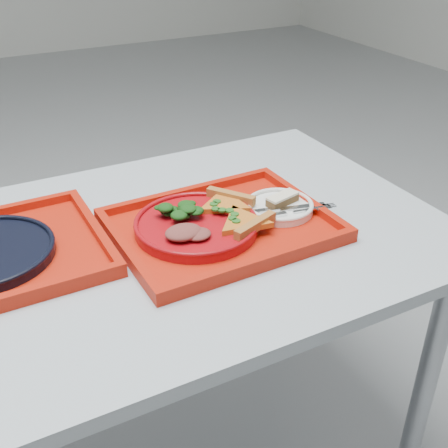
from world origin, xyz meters
The scene contains 11 objects.
table centered at (0.00, 0.00, 0.68)m, with size 1.60×0.80×0.75m.
tray_main centered at (0.32, -0.04, 0.76)m, with size 0.45×0.35×0.01m, color #B01A09.
dinner_plate centered at (0.26, -0.03, 0.77)m, with size 0.26×0.26×0.02m, color #9E0A11.
side_plate centered at (0.46, -0.04, 0.77)m, with size 0.15×0.15×0.01m, color white.
pizza_slice_a centered at (0.34, -0.08, 0.79)m, with size 0.13×0.11×0.02m, color orange, non-canonical shape.
pizza_slice_b centered at (0.35, 0.01, 0.79)m, with size 0.13×0.11×0.02m, color orange, non-canonical shape.
salad_heap centered at (0.23, 0.02, 0.80)m, with size 0.08×0.07×0.04m, color black.
meat_portion centered at (0.21, -0.07, 0.79)m, with size 0.08×0.06×0.02m, color brown.
dessert_bar centered at (0.47, -0.03, 0.79)m, with size 0.08×0.05×0.02m.
knife centered at (0.46, -0.06, 0.78)m, with size 0.18×0.02×0.01m, color silver.
fork centered at (0.47, -0.08, 0.78)m, with size 0.18×0.02×0.01m, color silver.
Camera 1 is at (-0.16, -0.95, 1.37)m, focal length 45.00 mm.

